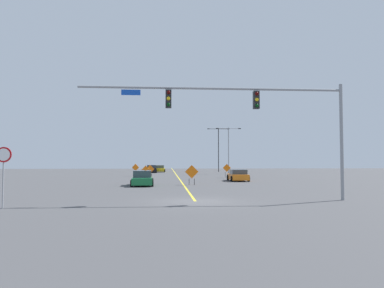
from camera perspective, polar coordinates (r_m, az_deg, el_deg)
name	(u,v)px	position (r m, az deg, el deg)	size (l,w,h in m)	color
ground	(195,201)	(20.92, 0.53, -9.10)	(166.23, 166.23, 0.00)	#444447
road_centre_stripe	(175,173)	(66.96, -2.70, -4.64)	(0.16, 92.35, 0.01)	yellow
traffic_signal_assembly	(253,109)	(21.54, 9.64, 5.49)	(15.63, 0.44, 6.95)	gray
stop_sign	(3,165)	(19.90, -27.77, -3.01)	(0.76, 0.07, 3.02)	gray
street_lamp_mid_left	(229,146)	(63.37, 5.82, -0.33)	(4.41, 0.24, 8.13)	gray
street_lamp_far_right	(218,146)	(74.91, 4.23, -0.29)	(4.64, 0.24, 9.09)	black
construction_sign_median_far	(227,169)	(49.01, 5.56, -3.95)	(1.07, 0.30, 1.89)	orange
construction_sign_left_shoulder	(192,173)	(34.74, -0.04, -4.55)	(1.31, 0.12, 1.92)	orange
construction_sign_right_lane	(146,171)	(41.65, -7.37, -4.32)	(1.11, 0.21, 1.77)	orange
construction_sign_median_near	(150,170)	(46.37, -6.68, -4.12)	(1.10, 0.26, 1.80)	orange
construction_sign_right_shoulder	(135,168)	(54.24, -8.97, -3.83)	(1.09, 0.28, 1.87)	orange
car_black_far	(151,169)	(69.28, -6.46, -4.00)	(2.18, 3.95, 1.47)	black
car_green_mid	(142,178)	(34.19, -7.88, -5.44)	(2.21, 4.63, 1.41)	#196B38
car_yellow_passing	(160,169)	(73.18, -5.14, -3.95)	(2.22, 3.86, 1.39)	gold
car_orange_near	(238,175)	(41.77, 7.31, -4.98)	(2.20, 4.39, 1.32)	orange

